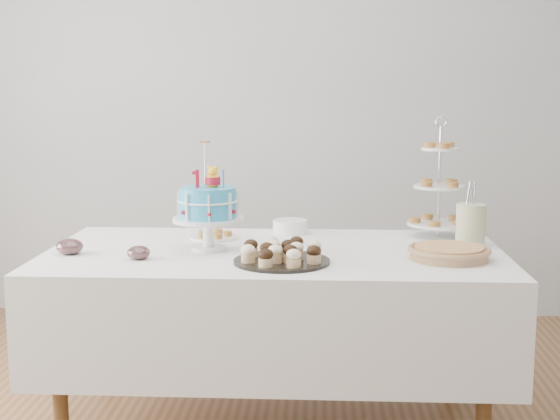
# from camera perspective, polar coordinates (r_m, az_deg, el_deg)

# --- Properties ---
(walls) EXTENTS (5.04, 4.04, 2.70)m
(walls) POSITION_cam_1_polar(r_m,az_deg,el_deg) (2.93, -0.76, 6.99)
(walls) COLOR #9B9DA0
(walls) RESTS_ON floor
(table) EXTENTS (1.92, 1.02, 0.77)m
(table) POSITION_cam_1_polar(r_m,az_deg,el_deg) (3.35, -0.39, -6.78)
(table) COLOR white
(table) RESTS_ON floor
(birthday_cake) EXTENTS (0.30, 0.30, 0.46)m
(birthday_cake) POSITION_cam_1_polar(r_m,az_deg,el_deg) (3.29, -5.27, -0.81)
(birthday_cake) COLOR white
(birthday_cake) RESTS_ON table
(cupcake_tray) EXTENTS (0.38, 0.38, 0.09)m
(cupcake_tray) POSITION_cam_1_polar(r_m,az_deg,el_deg) (3.05, 0.13, -3.11)
(cupcake_tray) COLOR black
(cupcake_tray) RESTS_ON table
(pie) EXTENTS (0.33, 0.33, 0.05)m
(pie) POSITION_cam_1_polar(r_m,az_deg,el_deg) (3.19, 12.26, -3.01)
(pie) COLOR tan
(pie) RESTS_ON table
(tiered_stand) EXTENTS (0.28, 0.28, 0.55)m
(tiered_stand) POSITION_cam_1_polar(r_m,az_deg,el_deg) (3.63, 11.57, 1.64)
(tiered_stand) COLOR silver
(tiered_stand) RESTS_ON table
(plate_stack) EXTENTS (0.16, 0.16, 0.06)m
(plate_stack) POSITION_cam_1_polar(r_m,az_deg,el_deg) (3.67, 0.76, -1.23)
(plate_stack) COLOR white
(plate_stack) RESTS_ON table
(pastry_plate) EXTENTS (0.21, 0.21, 0.03)m
(pastry_plate) POSITION_cam_1_polar(r_m,az_deg,el_deg) (3.56, -4.85, -1.86)
(pastry_plate) COLOR white
(pastry_plate) RESTS_ON table
(jam_bowl_a) EXTENTS (0.11, 0.11, 0.07)m
(jam_bowl_a) POSITION_cam_1_polar(r_m,az_deg,el_deg) (3.33, -15.14, -2.62)
(jam_bowl_a) COLOR silver
(jam_bowl_a) RESTS_ON table
(jam_bowl_b) EXTENTS (0.09, 0.09, 0.06)m
(jam_bowl_b) POSITION_cam_1_polar(r_m,az_deg,el_deg) (3.17, -10.30, -3.10)
(jam_bowl_b) COLOR silver
(jam_bowl_b) RESTS_ON table
(utensil_pitcher) EXTENTS (0.13, 0.13, 0.28)m
(utensil_pitcher) POSITION_cam_1_polar(r_m,az_deg,el_deg) (3.46, 13.78, -0.97)
(utensil_pitcher) COLOR white
(utensil_pitcher) RESTS_ON table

